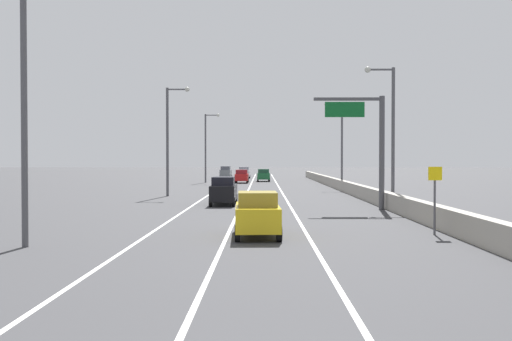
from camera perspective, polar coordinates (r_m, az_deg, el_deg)
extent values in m
plane|color=#38383A|center=(69.70, 1.05, -1.59)|extent=(320.00, 320.00, 0.00)
cube|color=silver|center=(60.92, -4.08, -1.98)|extent=(0.16, 130.00, 0.00)
cube|color=silver|center=(60.73, -0.78, -1.99)|extent=(0.16, 130.00, 0.00)
cube|color=silver|center=(60.74, 2.52, -1.99)|extent=(0.16, 130.00, 0.00)
cube|color=#9E998E|center=(46.48, 11.19, -2.30)|extent=(0.60, 120.00, 1.10)
cylinder|color=#47474C|center=(37.73, 12.73, 1.77)|extent=(0.36, 0.36, 7.50)
cube|color=#47474C|center=(37.54, 9.36, 7.21)|extent=(4.50, 0.20, 0.20)
cube|color=#0C5923|center=(37.32, 9.05, 6.17)|extent=(2.60, 0.10, 1.00)
cylinder|color=#4C4C51|center=(25.81, 17.78, -3.63)|extent=(0.10, 0.10, 2.40)
cube|color=yellow|center=(25.69, 17.83, -0.30)|extent=(0.60, 0.04, 0.60)
cylinder|color=#4C4C51|center=(40.43, 13.83, 3.33)|extent=(0.24, 0.24, 9.77)
cube|color=#4C4C51|center=(40.70, 12.60, 10.02)|extent=(1.80, 0.12, 0.12)
sphere|color=beige|center=(40.52, 11.34, 10.07)|extent=(0.44, 0.44, 0.44)
cylinder|color=#4C4C51|center=(64.40, 8.77, 2.52)|extent=(0.24, 0.24, 9.77)
cube|color=#4C4C51|center=(64.57, 7.98, 6.73)|extent=(1.80, 0.12, 0.12)
sphere|color=beige|center=(64.46, 7.18, 6.74)|extent=(0.44, 0.44, 0.44)
cylinder|color=#4C4C51|center=(22.84, -22.60, 4.98)|extent=(0.24, 0.24, 9.77)
cylinder|color=#4C4C51|center=(50.97, -9.04, 2.89)|extent=(0.24, 0.24, 9.77)
cube|color=#4C4C51|center=(51.19, -8.05, 8.20)|extent=(1.80, 0.12, 0.12)
sphere|color=beige|center=(51.07, -7.04, 8.22)|extent=(0.44, 0.44, 0.44)
cylinder|color=#4C4C51|center=(79.93, -5.18, 2.26)|extent=(0.24, 0.24, 9.77)
cube|color=#4C4C51|center=(80.07, -4.54, 5.65)|extent=(1.80, 0.12, 0.12)
sphere|color=beige|center=(80.00, -3.90, 5.66)|extent=(0.44, 0.44, 0.44)
cube|color=#B7B7BC|center=(95.60, -1.20, -0.31)|extent=(1.94, 4.64, 1.11)
cube|color=gray|center=(95.13, -1.22, 0.20)|extent=(1.63, 2.12, 0.60)
cylinder|color=black|center=(97.51, -1.60, -0.61)|extent=(0.24, 0.69, 0.68)
cylinder|color=black|center=(97.40, -0.65, -0.61)|extent=(0.24, 0.69, 0.68)
cylinder|color=black|center=(93.84, -1.77, -0.68)|extent=(0.24, 0.69, 0.68)
cylinder|color=black|center=(93.73, -0.79, -0.68)|extent=(0.24, 0.69, 0.68)
cube|color=#196033|center=(84.19, 0.76, -0.57)|extent=(1.91, 4.21, 0.93)
cube|color=#1C4633|center=(83.75, 0.77, -0.05)|extent=(1.65, 1.91, 0.60)
cylinder|color=black|center=(85.84, 0.18, -0.85)|extent=(0.23, 0.68, 0.68)
cylinder|color=black|center=(85.87, 1.31, -0.85)|extent=(0.23, 0.68, 0.68)
cylinder|color=black|center=(82.56, 0.20, -0.93)|extent=(0.23, 0.68, 0.68)
cylinder|color=black|center=(82.58, 1.37, -0.93)|extent=(0.23, 0.68, 0.68)
cube|color=slate|center=(96.24, -3.10, -0.27)|extent=(1.86, 4.53, 1.21)
cube|color=#4D505A|center=(95.77, -3.12, 0.26)|extent=(1.59, 2.06, 0.60)
cylinder|color=black|center=(98.11, -3.46, -0.60)|extent=(0.24, 0.69, 0.68)
cylinder|color=black|center=(97.97, -2.54, -0.60)|extent=(0.24, 0.69, 0.68)
cylinder|color=black|center=(94.54, -3.67, -0.67)|extent=(0.24, 0.69, 0.68)
cylinder|color=black|center=(94.40, -2.72, -0.67)|extent=(0.24, 0.69, 0.68)
cube|color=red|center=(78.50, -1.47, -0.69)|extent=(1.83, 4.15, 0.94)
cube|color=maroon|center=(78.07, -1.48, -0.14)|extent=(1.60, 1.88, 0.60)
cylinder|color=black|center=(80.18, -1.99, -0.99)|extent=(0.23, 0.68, 0.68)
cylinder|color=black|center=(80.10, -0.83, -0.99)|extent=(0.23, 0.68, 0.68)
cylinder|color=black|center=(76.95, -2.13, -1.08)|extent=(0.23, 0.68, 0.68)
cylinder|color=black|center=(76.87, -0.91, -1.08)|extent=(0.23, 0.68, 0.68)
cube|color=black|center=(41.02, -3.31, -2.25)|extent=(1.78, 4.72, 1.11)
cube|color=black|center=(40.50, -3.35, -1.08)|extent=(1.56, 2.13, 0.60)
cylinder|color=black|center=(43.01, -4.20, -2.83)|extent=(0.22, 0.68, 0.68)
cylinder|color=black|center=(42.91, -2.07, -2.84)|extent=(0.22, 0.68, 0.68)
cylinder|color=black|center=(39.22, -4.66, -3.22)|extent=(0.22, 0.68, 0.68)
cylinder|color=black|center=(39.11, -2.32, -3.23)|extent=(0.22, 0.68, 0.68)
cube|color=gold|center=(24.13, 0.13, -4.75)|extent=(1.99, 4.22, 1.00)
cube|color=olive|center=(23.64, 0.15, -2.92)|extent=(1.68, 1.93, 0.60)
cylinder|color=black|center=(25.80, -1.84, -5.49)|extent=(0.24, 0.69, 0.68)
cylinder|color=black|center=(25.84, 1.90, -5.48)|extent=(0.24, 0.69, 0.68)
cylinder|color=black|center=(22.56, -1.91, -6.45)|extent=(0.24, 0.69, 0.68)
cylinder|color=black|center=(22.61, 2.38, -6.44)|extent=(0.24, 0.69, 0.68)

